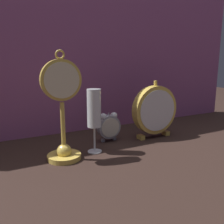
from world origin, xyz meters
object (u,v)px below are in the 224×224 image
object	(u,v)px
pocket_watch_on_stand	(63,117)
alarm_clock_twin_bell	(109,125)
champagne_flute	(94,112)
mantel_clock_silver	(155,110)

from	to	relation	value
pocket_watch_on_stand	alarm_clock_twin_bell	world-z (taller)	pocket_watch_on_stand
pocket_watch_on_stand	champagne_flute	distance (m)	0.11
pocket_watch_on_stand	alarm_clock_twin_bell	distance (m)	0.25
alarm_clock_twin_bell	champagne_flute	size ratio (longest dim) A/B	0.52
alarm_clock_twin_bell	mantel_clock_silver	world-z (taller)	mantel_clock_silver
alarm_clock_twin_bell	mantel_clock_silver	bearing A→B (deg)	-12.82
mantel_clock_silver	pocket_watch_on_stand	bearing A→B (deg)	-172.42
alarm_clock_twin_bell	champagne_flute	distance (m)	0.15
mantel_clock_silver	champagne_flute	world-z (taller)	mantel_clock_silver
champagne_flute	alarm_clock_twin_bell	bearing A→B (deg)	40.38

